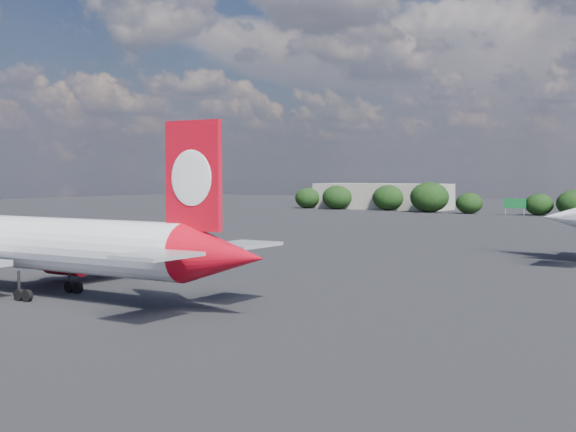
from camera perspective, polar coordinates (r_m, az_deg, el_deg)
The scene contains 4 objects.
ground at distance 107.75m, azimuth 6.76°, elevation -2.89°, with size 500.00×500.00×0.00m, color black.
qantas_airliner at distance 75.32m, azimuth -17.07°, elevation -2.00°, with size 46.33×43.95×15.18m.
terminal_building at distance 254.41m, azimuth 6.74°, elevation 1.40°, with size 42.00×16.00×8.00m.
highway_sign at distance 222.16m, azimuth 15.83°, elevation 0.85°, with size 6.00×0.30×4.50m.
Camera 1 is at (47.22, -36.22, 11.01)m, focal length 50.00 mm.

